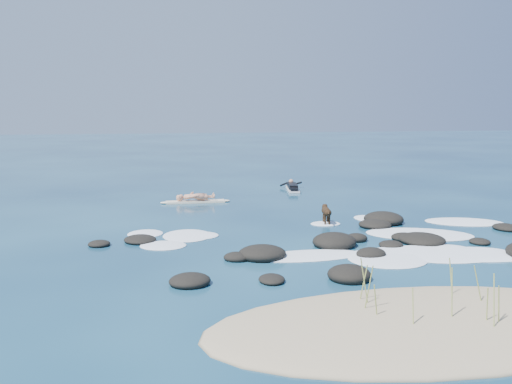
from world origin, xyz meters
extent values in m
plane|color=#0A2642|center=(0.00, 0.00, 0.00)|extent=(160.00, 160.00, 0.00)
ellipsoid|color=#9E8966|center=(0.00, -8.20, 0.00)|extent=(9.00, 4.40, 0.60)
cylinder|color=#8F9D4C|center=(0.99, -8.89, 0.54)|extent=(0.10, 0.04, 0.85)
cylinder|color=#8F9D4C|center=(0.27, -8.49, 0.67)|extent=(0.05, 0.16, 1.09)
cylinder|color=#8F9D4C|center=(-1.05, -7.44, 0.68)|extent=(0.24, 0.08, 1.10)
cylinder|color=#8F9D4C|center=(0.82, -8.99, 0.67)|extent=(0.12, 0.27, 1.07)
cylinder|color=#8F9D4C|center=(-0.96, -7.16, 0.56)|extent=(0.15, 0.12, 0.87)
cylinder|color=#8F9D4C|center=(-1.11, -7.79, 0.65)|extent=(0.13, 0.17, 1.05)
cylinder|color=#8F9D4C|center=(1.27, -7.79, 0.58)|extent=(0.24, 0.07, 0.90)
cylinder|color=#8F9D4C|center=(-1.11, -8.16, 0.51)|extent=(0.16, 0.11, 0.78)
cylinder|color=#8F9D4C|center=(1.03, -7.16, 0.57)|extent=(0.07, 0.15, 0.90)
cylinder|color=#8F9D4C|center=(0.82, -8.80, 0.51)|extent=(0.07, 0.06, 0.79)
cylinder|color=#8F9D4C|center=(-0.60, -8.67, 0.53)|extent=(0.06, 0.18, 0.81)
ellipsoid|color=black|center=(0.93, -3.09, 0.09)|extent=(0.92, 0.79, 0.36)
ellipsoid|color=black|center=(-6.75, -0.20, 0.06)|extent=(0.90, 0.90, 0.23)
ellipsoid|color=black|center=(2.86, -1.25, 0.07)|extent=(1.04, 1.02, 0.27)
ellipsoid|color=black|center=(-0.45, -4.99, 0.12)|extent=(1.40, 1.43, 0.47)
ellipsoid|color=black|center=(3.18, -1.75, 0.10)|extent=(1.92, 1.95, 0.38)
ellipsoid|color=black|center=(-4.34, -4.63, 0.09)|extent=(1.35, 1.33, 0.34)
ellipsoid|color=black|center=(7.00, -0.55, 0.07)|extent=(0.92, 1.08, 0.27)
ellipsoid|color=black|center=(3.29, 1.41, 0.14)|extent=(1.49, 1.53, 0.55)
ellipsoid|color=black|center=(4.89, -2.24, 0.06)|extent=(0.67, 0.73, 0.23)
ellipsoid|color=black|center=(-2.88, -2.66, 0.07)|extent=(0.90, 0.85, 0.29)
ellipsoid|color=black|center=(-2.13, -2.59, 0.12)|extent=(1.48, 1.35, 0.48)
ellipsoid|color=black|center=(-2.37, -4.81, 0.05)|extent=(0.74, 0.87, 0.22)
ellipsoid|color=black|center=(1.24, -1.14, 0.08)|extent=(0.86, 0.78, 0.33)
ellipsoid|color=black|center=(0.33, -1.65, 0.14)|extent=(1.72, 1.67, 0.55)
ellipsoid|color=black|center=(-5.52, 0.11, 0.07)|extent=(1.27, 1.35, 0.27)
ellipsoid|color=black|center=(2.68, 0.77, 0.09)|extent=(1.24, 1.23, 0.35)
ellipsoid|color=black|center=(1.97, -2.12, 0.07)|extent=(0.94, 0.92, 0.26)
ellipsoid|color=white|center=(3.65, -0.69, 0.01)|extent=(4.04, 3.17, 0.12)
ellipsoid|color=white|center=(3.51, -3.42, 0.01)|extent=(3.43, 1.96, 0.12)
ellipsoid|color=white|center=(6.26, 0.91, 0.01)|extent=(3.22, 2.48, 0.12)
ellipsoid|color=white|center=(1.85, -2.75, 0.01)|extent=(3.59, 1.67, 0.12)
ellipsoid|color=white|center=(1.27, -3.43, 0.01)|extent=(2.49, 2.35, 0.12)
ellipsoid|color=white|center=(3.62, -3.04, 0.01)|extent=(1.41, 1.76, 0.12)
ellipsoid|color=white|center=(-3.99, 0.64, 0.01)|extent=(1.79, 2.09, 0.12)
ellipsoid|color=white|center=(-0.83, -2.66, 0.01)|extent=(3.34, 1.37, 0.12)
ellipsoid|color=white|center=(4.71, -3.98, 0.01)|extent=(2.72, 0.91, 0.12)
ellipsoid|color=white|center=(-3.84, 0.59, 0.01)|extent=(1.92, 1.50, 0.12)
ellipsoid|color=white|center=(-5.35, 1.20, 0.01)|extent=(1.44, 1.53, 0.12)
ellipsoid|color=white|center=(-4.82, -0.61, 0.01)|extent=(1.69, 1.55, 0.12)
ellipsoid|color=white|center=(1.57, -2.77, 0.01)|extent=(2.22, 1.52, 0.12)
ellipsoid|color=white|center=(3.10, 2.19, 0.01)|extent=(1.45, 1.69, 0.12)
ellipsoid|color=white|center=(1.11, 1.60, 0.01)|extent=(1.10, 0.90, 0.12)
cube|color=#F6E6C5|center=(-3.09, 7.30, 0.05)|extent=(2.61, 0.55, 0.09)
ellipsoid|color=#F6E6C5|center=(-1.79, 7.31, 0.05)|extent=(0.52, 0.30, 0.09)
ellipsoid|color=#F6E6C5|center=(-4.40, 7.30, 0.05)|extent=(0.52, 0.30, 0.09)
imported|color=tan|center=(-3.09, 7.30, 0.94)|extent=(0.41, 0.62, 1.69)
cube|color=silver|center=(2.18, 10.25, 0.05)|extent=(0.94, 2.44, 0.09)
ellipsoid|color=silver|center=(2.39, 11.42, 0.05)|extent=(0.37, 0.56, 0.09)
cube|color=black|center=(2.18, 10.25, 0.22)|extent=(0.68, 1.52, 0.24)
sphere|color=tan|center=(2.33, 11.08, 0.35)|extent=(0.29, 0.29, 0.25)
cylinder|color=black|center=(2.06, 11.29, 0.21)|extent=(0.61, 0.23, 0.27)
cylinder|color=black|center=(2.66, 11.19, 0.21)|extent=(0.56, 0.41, 0.27)
cube|color=black|center=(2.05, 9.44, 0.17)|extent=(0.46, 0.65, 0.15)
cylinder|color=black|center=(1.11, 1.50, 0.49)|extent=(0.37, 0.61, 0.28)
sphere|color=black|center=(1.16, 1.75, 0.49)|extent=(0.33, 0.33, 0.29)
sphere|color=black|center=(1.07, 1.25, 0.49)|extent=(0.30, 0.30, 0.26)
sphere|color=black|center=(1.18, 1.92, 0.58)|extent=(0.24, 0.24, 0.21)
cone|color=black|center=(1.20, 2.04, 0.57)|extent=(0.13, 0.14, 0.11)
cone|color=black|center=(1.13, 1.92, 0.67)|extent=(0.11, 0.08, 0.10)
cone|color=black|center=(1.23, 1.90, 0.67)|extent=(0.11, 0.08, 0.10)
cylinder|color=black|center=(1.07, 1.71, 0.19)|extent=(0.08, 0.08, 0.38)
cylinder|color=black|center=(1.22, 1.68, 0.19)|extent=(0.08, 0.08, 0.38)
cylinder|color=black|center=(1.01, 1.32, 0.19)|extent=(0.08, 0.08, 0.38)
cylinder|color=black|center=(1.16, 1.29, 0.19)|extent=(0.08, 0.08, 0.38)
cylinder|color=black|center=(1.05, 1.12, 0.54)|extent=(0.09, 0.28, 0.16)
camera|label=1|loc=(-5.38, -17.88, 4.18)|focal=40.00mm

